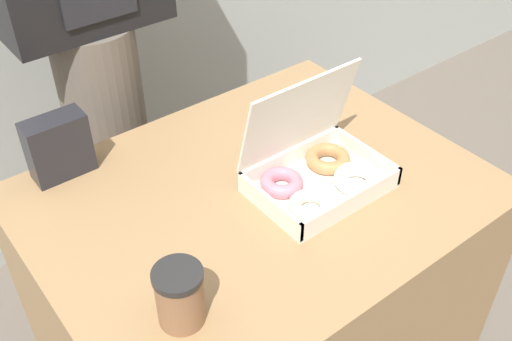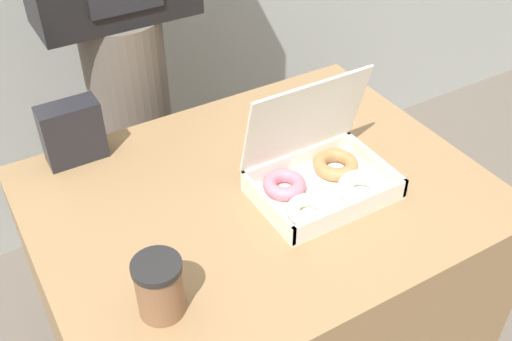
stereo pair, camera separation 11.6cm
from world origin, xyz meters
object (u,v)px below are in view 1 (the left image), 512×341
object	(u,v)px
donut_box	(319,171)
person_customer	(86,11)
napkin_holder	(58,147)
coffee_cup	(180,296)

from	to	relation	value
donut_box	person_customer	distance (m)	0.69
donut_box	napkin_holder	bearing A→B (deg)	137.72
napkin_holder	person_customer	size ratio (longest dim) A/B	0.08
donut_box	napkin_holder	world-z (taller)	donut_box
coffee_cup	person_customer	distance (m)	0.81
donut_box	person_customer	size ratio (longest dim) A/B	0.16
coffee_cup	napkin_holder	bearing A→B (deg)	89.35
donut_box	person_customer	world-z (taller)	person_customer
donut_box	person_customer	bearing A→B (deg)	105.98
person_customer	coffee_cup	bearing A→B (deg)	-106.53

